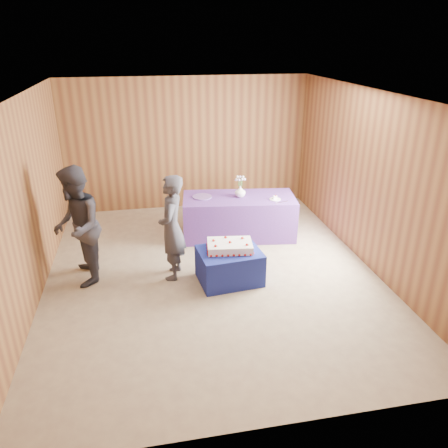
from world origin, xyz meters
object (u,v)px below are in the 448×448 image
object	(u,v)px
sheet_cake	(230,246)
guest_right	(77,227)
serving_table	(239,216)
guest_left	(172,228)
cake_table	(230,266)
vase	(240,191)

from	to	relation	value
sheet_cake	guest_right	world-z (taller)	guest_right
serving_table	guest_left	distance (m)	1.87
cake_table	vase	distance (m)	1.77
vase	guest_right	size ratio (longest dim) A/B	0.11
vase	guest_right	distance (m)	2.92
cake_table	guest_left	distance (m)	1.03
guest_left	serving_table	bearing A→B (deg)	147.17
guest_left	cake_table	bearing A→B (deg)	82.39
cake_table	serving_table	distance (m)	1.65
serving_table	vase	size ratio (longest dim) A/B	9.92
sheet_cake	guest_left	distance (m)	0.90
serving_table	guest_left	xyz separation A→B (m)	(-1.31, -1.26, 0.43)
serving_table	vase	xyz separation A→B (m)	(0.02, 0.02, 0.48)
vase	guest_left	size ratio (longest dim) A/B	0.13
vase	guest_right	world-z (taller)	guest_right
serving_table	vase	world-z (taller)	vase
serving_table	guest_right	size ratio (longest dim) A/B	1.12
cake_table	guest_left	xyz separation A→B (m)	(-0.81, 0.31, 0.56)
cake_table	vase	xyz separation A→B (m)	(0.52, 1.59, 0.60)
serving_table	sheet_cake	size ratio (longest dim) A/B	2.71
serving_table	sheet_cake	xyz separation A→B (m)	(-0.49, -1.53, 0.19)
guest_left	guest_right	xyz separation A→B (m)	(-1.35, 0.10, 0.08)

